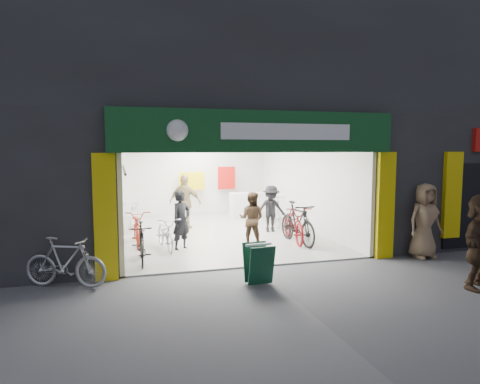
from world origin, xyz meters
name	(u,v)px	position (x,y,z in m)	size (l,w,h in m)	color
ground	(257,267)	(0.00, 0.00, 0.00)	(60.00, 60.00, 0.00)	#56565B
building	(237,99)	(0.91, 4.99, 4.31)	(17.00, 10.27, 8.00)	#232326
bike_left_front	(166,233)	(-1.80, 2.32, 0.44)	(0.59, 1.69, 0.89)	#B7B8BC
bike_left_midfront	(141,243)	(-2.50, 1.06, 0.48)	(0.45, 1.61, 0.97)	black
bike_left_midback	(137,227)	(-2.50, 3.09, 0.50)	(0.67, 1.91, 1.01)	maroon
bike_left_back	(135,215)	(-2.50, 5.19, 0.51)	(0.48, 1.70, 1.02)	#BBBBC0
bike_right_front	(297,223)	(1.80, 1.90, 0.60)	(0.56, 2.00, 1.20)	black
bike_right_mid	(294,224)	(1.83, 2.20, 0.53)	(0.71, 2.03, 1.06)	maroon
bike_right_back	(276,210)	(2.22, 4.73, 0.57)	(0.54, 1.90, 1.14)	#B4B4B9
parked_bike	(65,262)	(-4.01, -0.30, 0.50)	(0.47, 1.66, 1.00)	#AFAFB4
customer_a	(181,221)	(-1.41, 2.10, 0.79)	(0.58, 0.38, 1.59)	black
customer_b	(252,219)	(0.53, 2.13, 0.75)	(0.73, 0.57, 1.50)	#392819
customer_c	(271,209)	(1.65, 3.61, 0.76)	(0.98, 0.56, 1.52)	black
customer_d	(185,202)	(-0.88, 4.91, 0.91)	(1.07, 0.45, 1.83)	#907B53
pedestrian_near	(425,221)	(4.21, -0.30, 0.92)	(0.90, 0.59, 1.84)	#886B4F
sandwich_board	(259,263)	(-0.35, -1.14, 0.44)	(0.55, 0.56, 0.79)	#0E3B25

